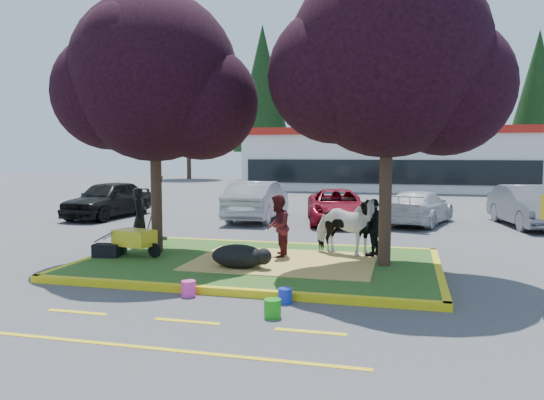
% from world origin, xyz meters
% --- Properties ---
extents(ground, '(90.00, 90.00, 0.00)m').
position_xyz_m(ground, '(0.00, 0.00, 0.00)').
color(ground, '#424244').
rests_on(ground, ground).
extents(median_island, '(8.00, 5.00, 0.15)m').
position_xyz_m(median_island, '(0.00, 0.00, 0.07)').
color(median_island, '#224F18').
rests_on(median_island, ground).
extents(curb_near, '(8.30, 0.16, 0.15)m').
position_xyz_m(curb_near, '(0.00, -2.58, 0.07)').
color(curb_near, yellow).
rests_on(curb_near, ground).
extents(curb_far, '(8.30, 0.16, 0.15)m').
position_xyz_m(curb_far, '(0.00, 2.58, 0.07)').
color(curb_far, yellow).
rests_on(curb_far, ground).
extents(curb_left, '(0.16, 5.30, 0.15)m').
position_xyz_m(curb_left, '(-4.08, 0.00, 0.07)').
color(curb_left, yellow).
rests_on(curb_left, ground).
extents(curb_right, '(0.16, 5.30, 0.15)m').
position_xyz_m(curb_right, '(4.08, 0.00, 0.07)').
color(curb_right, yellow).
rests_on(curb_right, ground).
extents(straw_bedding, '(4.20, 3.00, 0.01)m').
position_xyz_m(straw_bedding, '(0.60, 0.00, 0.15)').
color(straw_bedding, '#D4B857').
rests_on(straw_bedding, median_island).
extents(tree_purple_left, '(5.06, 4.20, 6.51)m').
position_xyz_m(tree_purple_left, '(-2.78, 0.38, 4.36)').
color(tree_purple_left, black).
rests_on(tree_purple_left, median_island).
extents(tree_purple_right, '(5.30, 4.40, 6.82)m').
position_xyz_m(tree_purple_right, '(2.92, 0.18, 4.56)').
color(tree_purple_right, black).
rests_on(tree_purple_right, median_island).
extents(fire_lane_stripe_a, '(1.10, 0.12, 0.01)m').
position_xyz_m(fire_lane_stripe_a, '(-2.00, -4.20, 0.00)').
color(fire_lane_stripe_a, yellow).
rests_on(fire_lane_stripe_a, ground).
extents(fire_lane_stripe_b, '(1.10, 0.12, 0.01)m').
position_xyz_m(fire_lane_stripe_b, '(0.00, -4.20, 0.00)').
color(fire_lane_stripe_b, yellow).
rests_on(fire_lane_stripe_b, ground).
extents(fire_lane_stripe_c, '(1.10, 0.12, 0.01)m').
position_xyz_m(fire_lane_stripe_c, '(2.00, -4.20, 0.00)').
color(fire_lane_stripe_c, yellow).
rests_on(fire_lane_stripe_c, ground).
extents(fire_lane_long, '(6.00, 0.10, 0.01)m').
position_xyz_m(fire_lane_long, '(0.00, -5.40, 0.00)').
color(fire_lane_long, yellow).
rests_on(fire_lane_long, ground).
extents(retail_building, '(20.40, 8.40, 4.40)m').
position_xyz_m(retail_building, '(2.00, 27.98, 2.25)').
color(retail_building, silver).
rests_on(retail_building, ground).
extents(treeline, '(46.58, 7.80, 14.63)m').
position_xyz_m(treeline, '(1.23, 37.61, 7.73)').
color(treeline, black).
rests_on(treeline, ground).
extents(cow, '(1.92, 1.37, 1.48)m').
position_xyz_m(cow, '(1.90, 1.04, 0.89)').
color(cow, silver).
rests_on(cow, median_island).
extents(calf, '(1.38, 1.06, 0.53)m').
position_xyz_m(calf, '(-0.20, -0.90, 0.41)').
color(calf, black).
rests_on(calf, median_island).
extents(handler, '(0.42, 0.60, 1.58)m').
position_xyz_m(handler, '(-3.70, 1.19, 0.94)').
color(handler, black).
rests_on(handler, median_island).
extents(visitor_a, '(0.61, 0.77, 1.52)m').
position_xyz_m(visitor_a, '(0.35, 0.50, 0.91)').
color(visitor_a, '#4C151B').
rests_on(visitor_a, median_island).
extents(visitor_b, '(0.65, 0.90, 1.43)m').
position_xyz_m(visitor_b, '(2.61, 1.16, 0.86)').
color(visitor_b, black).
rests_on(visitor_b, median_island).
extents(wheelbarrow, '(1.75, 0.80, 0.66)m').
position_xyz_m(wheelbarrow, '(-3.06, -0.29, 0.60)').
color(wheelbarrow, black).
rests_on(wheelbarrow, median_island).
extents(gear_bag_dark, '(0.67, 0.42, 0.32)m').
position_xyz_m(gear_bag_dark, '(-3.70, -0.51, 0.31)').
color(gear_bag_dark, black).
rests_on(gear_bag_dark, median_island).
extents(gear_bag_green, '(0.53, 0.40, 0.25)m').
position_xyz_m(gear_bag_green, '(-3.70, -0.10, 0.27)').
color(gear_bag_green, black).
rests_on(gear_bag_green, median_island).
extents(bucket_green, '(0.31, 0.31, 0.30)m').
position_xyz_m(bucket_green, '(1.27, -3.66, 0.15)').
color(bucket_green, '#1E9817').
rests_on(bucket_green, ground).
extents(bucket_pink, '(0.37, 0.37, 0.30)m').
position_xyz_m(bucket_pink, '(-0.57, -2.80, 0.15)').
color(bucket_pink, '#FF38AC').
rests_on(bucket_pink, ground).
extents(bucket_blue, '(0.27, 0.27, 0.27)m').
position_xyz_m(bucket_blue, '(1.29, -2.80, 0.13)').
color(bucket_blue, '#182DC0').
rests_on(bucket_blue, ground).
extents(car_black, '(2.13, 4.61, 1.53)m').
position_xyz_m(car_black, '(-8.58, 7.57, 0.77)').
color(car_black, black).
rests_on(car_black, ground).
extents(car_silver, '(1.78, 4.78, 1.56)m').
position_xyz_m(car_silver, '(-2.41, 8.39, 0.78)').
color(car_silver, '#95999D').
rests_on(car_silver, ground).
extents(car_red, '(3.03, 4.97, 1.29)m').
position_xyz_m(car_red, '(0.81, 8.15, 0.64)').
color(car_red, maroon).
rests_on(car_red, ground).
extents(car_white, '(2.92, 4.66, 1.26)m').
position_xyz_m(car_white, '(3.84, 8.67, 0.63)').
color(car_white, silver).
rests_on(car_white, ground).
extents(car_grey, '(2.31, 4.74, 1.49)m').
position_xyz_m(car_grey, '(7.65, 8.90, 0.75)').
color(car_grey, slate).
rests_on(car_grey, ground).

